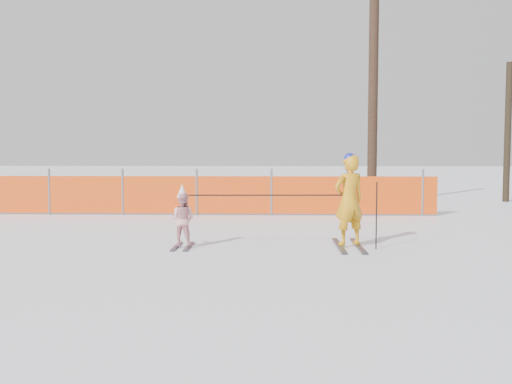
# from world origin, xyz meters

# --- Properties ---
(ground) EXTENTS (120.00, 120.00, 0.00)m
(ground) POSITION_xyz_m (0.00, 0.00, 0.00)
(ground) COLOR white
(ground) RESTS_ON ground
(adult) EXTENTS (0.69, 1.58, 1.68)m
(adult) POSITION_xyz_m (1.65, 0.78, 0.83)
(adult) COLOR black
(adult) RESTS_ON ground
(child) EXTENTS (0.52, 0.95, 1.12)m
(child) POSITION_xyz_m (-1.31, 0.65, 0.51)
(child) COLOR black
(child) RESTS_ON ground
(ski_poles) EXTENTS (3.29, 0.22, 1.18)m
(ski_poles) POSITION_xyz_m (0.75, 0.67, 0.83)
(ski_poles) COLOR black
(ski_poles) RESTS_ON ground
(safety_fence) EXTENTS (14.41, 0.06, 1.25)m
(safety_fence) POSITION_xyz_m (-2.60, 5.81, 0.56)
(safety_fence) COLOR #595960
(safety_fence) RESTS_ON ground
(tree_trunks) EXTENTS (5.00, 1.28, 6.90)m
(tree_trunks) POSITION_xyz_m (4.69, 9.59, 3.17)
(tree_trunks) COLOR #322116
(tree_trunks) RESTS_ON ground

